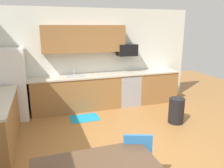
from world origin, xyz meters
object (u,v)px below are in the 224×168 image
(microwave, at_px, (127,50))
(trash_bin, at_px, (176,111))
(refrigerator, at_px, (10,84))
(oven_range, at_px, (128,89))
(chair_near_table, at_px, (138,163))

(microwave, relative_size, trash_bin, 0.90)
(refrigerator, relative_size, microwave, 3.20)
(oven_range, distance_m, chair_near_table, 3.69)
(microwave, bearing_deg, trash_bin, -70.56)
(trash_bin, bearing_deg, oven_range, 110.58)
(oven_range, relative_size, chair_near_table, 1.07)
(refrigerator, height_order, microwave, microwave)
(oven_range, xyz_separation_m, microwave, (0.00, 0.10, 1.12))
(trash_bin, bearing_deg, chair_near_table, -134.71)
(refrigerator, height_order, oven_range, refrigerator)
(microwave, bearing_deg, oven_range, -90.00)
(microwave, xyz_separation_m, trash_bin, (0.59, -1.68, -1.27))
(refrigerator, bearing_deg, microwave, 3.34)
(refrigerator, bearing_deg, trash_bin, -22.16)
(microwave, height_order, chair_near_table, microwave)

